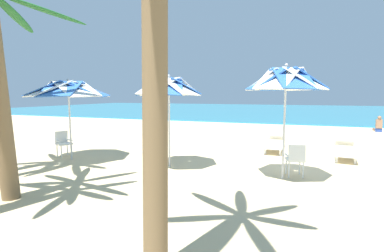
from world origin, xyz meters
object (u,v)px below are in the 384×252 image
at_px(beach_umbrella_1, 169,88).
at_px(plastic_chair_3, 63,142).
at_px(beach_umbrella_0, 286,81).
at_px(plastic_chair_0, 295,158).
at_px(sun_lounger_0, 345,150).
at_px(beachgoer_seated, 378,127).
at_px(sun_lounger_1, 275,143).
at_px(beach_umbrella_2, 68,90).
at_px(plastic_chair_1, 154,150).
at_px(plastic_chair_2, 153,146).

xyz_separation_m(beach_umbrella_1, plastic_chair_3, (-4.07, 0.07, -1.82)).
bearing_deg(beach_umbrella_0, plastic_chair_0, 46.19).
xyz_separation_m(plastic_chair_0, sun_lounger_0, (1.57, 2.90, -0.22)).
xyz_separation_m(beach_umbrella_0, beachgoer_seated, (4.73, 11.46, -2.18)).
relative_size(beach_umbrella_0, plastic_chair_3, 3.34).
bearing_deg(beachgoer_seated, sun_lounger_0, -109.15).
xyz_separation_m(sun_lounger_0, sun_lounger_1, (-2.31, 0.53, 0.00)).
bearing_deg(sun_lounger_1, plastic_chair_3, -152.31).
xyz_separation_m(beach_umbrella_0, sun_lounger_0, (1.86, 3.21, -2.19)).
bearing_deg(beach_umbrella_2, beachgoer_seated, 45.91).
xyz_separation_m(plastic_chair_1, sun_lounger_1, (3.22, 3.70, -0.22)).
relative_size(plastic_chair_1, sun_lounger_0, 0.39).
relative_size(plastic_chair_1, plastic_chair_3, 1.00).
bearing_deg(beach_umbrella_1, beachgoer_seated, 55.15).
height_order(beach_umbrella_0, sun_lounger_1, beach_umbrella_0).
xyz_separation_m(beach_umbrella_0, plastic_chair_3, (-7.26, 0.17, -1.97)).
bearing_deg(beachgoer_seated, beach_umbrella_0, -112.42).
relative_size(beach_umbrella_0, plastic_chair_0, 3.34).
height_order(beach_umbrella_1, plastic_chair_2, beach_umbrella_1).
bearing_deg(beach_umbrella_0, plastic_chair_3, 178.67).
distance_m(plastic_chair_0, plastic_chair_2, 4.32).
height_order(beach_umbrella_0, beach_umbrella_2, beach_umbrella_0).
bearing_deg(beach_umbrella_0, beach_umbrella_2, -178.25).
distance_m(sun_lounger_0, beachgoer_seated, 8.73).
bearing_deg(beachgoer_seated, beach_umbrella_2, -134.09).
bearing_deg(plastic_chair_3, sun_lounger_0, 18.44).
bearing_deg(sun_lounger_0, beachgoer_seated, 70.85).
relative_size(sun_lounger_1, beachgoer_seated, 2.32).
distance_m(beach_umbrella_2, sun_lounger_0, 9.31).
relative_size(plastic_chair_0, plastic_chair_2, 1.00).
bearing_deg(plastic_chair_1, plastic_chair_0, 3.93).
relative_size(beach_umbrella_1, sun_lounger_0, 1.23).
height_order(beach_umbrella_2, plastic_chair_3, beach_umbrella_2).
bearing_deg(beach_umbrella_0, sun_lounger_0, 59.87).
bearing_deg(plastic_chair_1, plastic_chair_2, 120.29).
bearing_deg(beach_umbrella_2, plastic_chair_0, 4.24).
xyz_separation_m(plastic_chair_0, beachgoer_seated, (4.43, 11.15, -0.20)).
bearing_deg(plastic_chair_3, beach_umbrella_0, -1.33).
distance_m(plastic_chair_0, beachgoer_seated, 12.00).
xyz_separation_m(beach_umbrella_0, beach_umbrella_2, (-6.57, -0.20, -0.19)).
distance_m(sun_lounger_0, sun_lounger_1, 2.37).
relative_size(plastic_chair_0, beach_umbrella_2, 0.33).
height_order(plastic_chair_2, sun_lounger_0, plastic_chair_2).
bearing_deg(plastic_chair_2, plastic_chair_3, -171.93).
xyz_separation_m(plastic_chair_0, plastic_chair_3, (-7.56, -0.14, 0.00)).
bearing_deg(plastic_chair_2, plastic_chair_1, -59.71).
bearing_deg(plastic_chair_0, plastic_chair_3, -178.94).
xyz_separation_m(plastic_chair_0, sun_lounger_1, (-0.75, 3.43, -0.22)).
height_order(plastic_chair_1, sun_lounger_0, plastic_chair_1).
xyz_separation_m(plastic_chair_1, sun_lounger_0, (5.53, 3.17, -0.22)).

